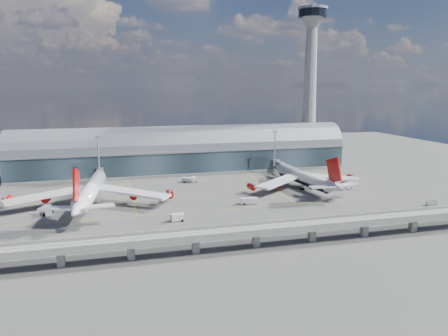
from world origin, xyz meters
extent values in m
plane|color=#474744|center=(0.00, 0.00, 0.00)|extent=(500.00, 500.00, 0.00)
cube|color=gold|center=(0.00, -10.00, 0.01)|extent=(200.00, 0.25, 0.01)
cube|color=gold|center=(0.00, 20.00, 0.01)|extent=(200.00, 0.25, 0.01)
cube|color=gold|center=(0.00, 50.00, 0.01)|extent=(200.00, 0.25, 0.01)
cube|color=gold|center=(-35.00, 30.00, 0.01)|extent=(0.25, 80.00, 0.01)
cube|color=gold|center=(35.00, 30.00, 0.01)|extent=(0.25, 80.00, 0.01)
cube|color=#1F2D35|center=(0.00, 78.00, 7.00)|extent=(200.00, 28.00, 14.00)
cylinder|color=slate|center=(0.00, 78.00, 14.00)|extent=(200.00, 28.00, 28.00)
cube|color=gray|center=(0.00, 64.00, 14.00)|extent=(200.00, 1.00, 1.20)
cube|color=gray|center=(0.00, 78.00, 0.60)|extent=(200.00, 30.00, 1.20)
cube|color=gray|center=(85.00, 83.00, 4.00)|extent=(18.00, 18.00, 8.00)
cone|color=gray|center=(85.00, 83.00, 45.00)|extent=(10.00, 10.00, 90.00)
cone|color=gray|center=(85.00, 83.00, 92.00)|extent=(16.00, 16.00, 8.00)
cylinder|color=black|center=(85.00, 83.00, 97.00)|extent=(18.00, 18.00, 5.00)
cylinder|color=slate|center=(85.00, 83.00, 100.00)|extent=(19.00, 19.00, 1.50)
cylinder|color=gray|center=(85.00, 83.00, 101.50)|extent=(2.40, 2.40, 3.00)
cube|color=gray|center=(0.00, -55.00, 5.50)|extent=(220.00, 8.50, 1.20)
cube|color=gray|center=(0.00, -59.00, 6.60)|extent=(220.00, 0.40, 1.20)
cube|color=gray|center=(0.00, -51.00, 6.60)|extent=(220.00, 0.40, 1.20)
cube|color=gray|center=(0.00, -56.50, 6.15)|extent=(220.00, 0.12, 0.12)
cube|color=gray|center=(0.00, -53.50, 6.15)|extent=(220.00, 0.12, 0.12)
cube|color=gray|center=(-60.00, -55.00, 2.50)|extent=(2.20, 2.20, 5.00)
cube|color=gray|center=(-40.00, -55.00, 2.50)|extent=(2.20, 2.20, 5.00)
cube|color=gray|center=(-20.00, -55.00, 2.50)|extent=(2.20, 2.20, 5.00)
cube|color=gray|center=(0.00, -55.00, 2.50)|extent=(2.20, 2.20, 5.00)
cube|color=gray|center=(20.00, -55.00, 2.50)|extent=(2.20, 2.20, 5.00)
cube|color=gray|center=(40.00, -55.00, 2.50)|extent=(2.20, 2.20, 5.00)
cube|color=gray|center=(60.00, -55.00, 2.50)|extent=(2.20, 2.20, 5.00)
cylinder|color=gray|center=(-50.00, 55.00, 12.50)|extent=(0.70, 0.70, 25.00)
cube|color=gray|center=(-50.00, 55.00, 25.20)|extent=(3.00, 0.40, 1.00)
cylinder|color=gray|center=(50.00, 55.00, 12.50)|extent=(0.70, 0.70, 25.00)
cube|color=gray|center=(50.00, 55.00, 25.20)|extent=(3.00, 0.40, 1.00)
cylinder|color=white|center=(-53.38, 11.74, 6.63)|extent=(13.49, 57.14, 6.84)
cone|color=white|center=(-49.66, 43.09, 6.63)|extent=(7.81, 9.30, 6.84)
cone|color=white|center=(-57.36, -21.73, 7.49)|extent=(8.31, 13.55, 6.84)
cube|color=#9F0906|center=(-56.98, -18.55, 15.94)|extent=(2.25, 12.79, 14.16)
cube|color=white|center=(-71.41, 11.73, 5.78)|extent=(35.24, 20.46, 2.77)
cube|color=white|center=(-35.86, 7.51, 5.78)|extent=(33.21, 26.70, 2.77)
cylinder|color=#9F0906|center=(-71.82, 13.93, 3.85)|extent=(4.03, 5.71, 3.42)
cylinder|color=#9F0906|center=(-87.62, 15.81, 3.85)|extent=(4.03, 5.71, 3.42)
cylinder|color=#9F0906|center=(-34.95, 9.55, 3.85)|extent=(4.03, 5.71, 3.42)
cylinder|color=#9F0906|center=(-19.14, 7.68, 3.85)|extent=(4.03, 5.71, 3.42)
cylinder|color=gray|center=(-51.02, 31.60, 1.60)|extent=(0.53, 0.53, 3.21)
cylinder|color=gray|center=(-57.29, 7.90, 1.60)|extent=(0.64, 0.64, 3.21)
cylinder|color=gray|center=(-50.49, 7.09, 1.60)|extent=(0.64, 0.64, 3.21)
cylinder|color=black|center=(-57.29, 7.90, 0.59)|extent=(2.53, 1.87, 1.60)
cylinder|color=black|center=(-50.49, 7.09, 0.59)|extent=(2.53, 1.87, 1.60)
cylinder|color=white|center=(50.99, 17.37, 5.75)|extent=(10.72, 47.44, 5.65)
cone|color=white|center=(48.12, 43.69, 5.75)|extent=(6.46, 8.36, 5.65)
cone|color=white|center=(54.07, -10.88, 6.53)|extent=(6.88, 12.23, 5.65)
cube|color=#9F0906|center=(53.75, -7.97, 13.93)|extent=(1.94, 11.65, 12.90)
cube|color=white|center=(36.03, 13.78, 4.97)|extent=(28.68, 22.97, 2.41)
cube|color=white|center=(66.36, 17.09, 4.97)|extent=(30.17, 18.14, 2.41)
cylinder|color=black|center=(50.99, 17.37, 4.19)|extent=(9.36, 42.54, 4.80)
cylinder|color=#9F0906|center=(35.26, 15.66, 3.21)|extent=(3.63, 5.18, 3.12)
cylinder|color=#9F0906|center=(21.78, 14.19, 3.21)|extent=(3.63, 5.18, 3.12)
cylinder|color=#9F0906|center=(66.71, 19.09, 3.21)|extent=(3.63, 5.18, 3.12)
cylinder|color=#9F0906|center=(80.19, 20.56, 3.21)|extent=(3.63, 5.18, 3.12)
cylinder|color=gray|center=(49.19, 33.88, 1.46)|extent=(0.49, 0.49, 2.92)
cylinder|color=gray|center=(48.31, 13.16, 1.46)|extent=(0.58, 0.58, 2.92)
cylinder|color=gray|center=(54.51, 13.84, 1.46)|extent=(0.58, 0.58, 2.92)
cylinder|color=black|center=(48.31, 13.16, 0.54)|extent=(2.29, 1.68, 1.46)
cylinder|color=black|center=(54.51, 13.84, 0.54)|extent=(2.29, 1.68, 1.46)
cube|color=gray|center=(-49.88, 52.00, 5.20)|extent=(3.00, 24.00, 3.00)
cube|color=gray|center=(-49.88, 40.00, 5.20)|extent=(3.60, 3.60, 3.40)
cylinder|color=gray|center=(-49.88, 64.00, 5.20)|extent=(4.40, 4.40, 4.00)
cylinder|color=gray|center=(-49.88, 40.00, 1.70)|extent=(0.50, 0.50, 3.40)
cylinder|color=black|center=(-49.88, 40.00, 0.35)|extent=(1.40, 0.80, 0.80)
cube|color=gray|center=(54.49, 50.00, 5.20)|extent=(3.00, 28.00, 3.00)
cube|color=gray|center=(54.49, 36.00, 5.20)|extent=(3.60, 3.60, 3.40)
cylinder|color=gray|center=(54.49, 64.00, 5.20)|extent=(4.40, 4.40, 4.00)
cylinder|color=gray|center=(54.49, 36.00, 1.70)|extent=(0.50, 0.50, 3.40)
cylinder|color=black|center=(54.49, 36.00, 0.35)|extent=(1.40, 0.80, 0.80)
cube|color=silver|center=(-69.85, 1.42, 1.75)|extent=(3.55, 7.94, 2.85)
cylinder|color=black|center=(-69.51, 3.85, 0.49)|extent=(2.85, 1.35, 0.99)
cylinder|color=black|center=(-70.18, -1.01, 0.49)|extent=(2.85, 1.35, 0.99)
cube|color=silver|center=(-20.37, -21.17, 1.62)|extent=(5.35, 3.02, 2.64)
cylinder|color=black|center=(-18.76, -21.39, 0.46)|extent=(1.26, 2.64, 0.91)
cylinder|color=black|center=(-21.98, -20.94, 0.46)|extent=(1.26, 2.64, 0.91)
cube|color=silver|center=(14.36, -4.76, 1.55)|extent=(7.98, 3.35, 2.52)
cylinder|color=black|center=(16.81, -4.39, 0.44)|extent=(1.22, 2.52, 0.87)
cylinder|color=black|center=(11.91, -5.13, 0.44)|extent=(1.22, 2.52, 0.87)
cube|color=silver|center=(71.89, 10.65, 1.77)|extent=(3.58, 6.95, 2.87)
cylinder|color=black|center=(71.54, 12.74, 0.50)|extent=(2.89, 1.43, 0.99)
cylinder|color=black|center=(72.23, 8.55, 0.50)|extent=(2.89, 1.43, 0.99)
cube|color=silver|center=(-0.80, 45.51, 1.54)|extent=(3.19, 5.19, 2.51)
cylinder|color=black|center=(-1.13, 47.02, 0.43)|extent=(2.54, 1.36, 0.87)
cylinder|color=black|center=(-0.47, 44.00, 0.43)|extent=(2.54, 1.36, 0.87)
cube|color=silver|center=(-4.20, 46.43, 1.39)|extent=(5.32, 4.81, 2.26)
cylinder|color=black|center=(-2.89, 47.47, 0.39)|extent=(1.96, 2.19, 0.78)
cylinder|color=black|center=(-5.51, 45.40, 0.39)|extent=(1.96, 2.19, 0.78)
cube|color=gray|center=(18.14, -40.22, 0.21)|extent=(2.37, 1.94, 0.26)
cube|color=#B2B2B7|center=(18.14, -40.22, 0.90)|extent=(2.02, 1.75, 1.28)
cube|color=gray|center=(20.25, -39.52, 0.21)|extent=(2.37, 1.94, 0.26)
cube|color=#B2B2B7|center=(20.25, -39.52, 0.90)|extent=(2.02, 1.75, 1.28)
cube|color=gray|center=(22.35, -38.82, 0.21)|extent=(2.37, 1.94, 0.26)
cube|color=#B2B2B7|center=(22.35, -38.82, 0.90)|extent=(2.02, 1.75, 1.28)
cube|color=gray|center=(24.45, -38.12, 0.21)|extent=(2.37, 1.94, 0.26)
cube|color=#B2B2B7|center=(24.45, -38.12, 0.90)|extent=(2.02, 1.75, 1.28)
cube|color=gray|center=(-14.75, -39.85, 0.22)|extent=(2.45, 1.96, 0.27)
cube|color=#B2B2B7|center=(-14.75, -39.85, 0.93)|extent=(2.08, 1.78, 1.33)
cube|color=gray|center=(-12.53, -39.20, 0.22)|extent=(2.45, 1.96, 0.27)
cube|color=#B2B2B7|center=(-12.53, -39.20, 0.93)|extent=(2.08, 1.78, 1.33)
cube|color=gray|center=(-10.31, -38.56, 0.22)|extent=(2.45, 1.96, 0.27)
cube|color=#B2B2B7|center=(-10.31, -38.56, 0.93)|extent=(2.08, 1.78, 1.33)
cube|color=gray|center=(90.00, -27.73, 0.28)|extent=(2.98, 2.22, 0.34)
cube|color=#B2B2B7|center=(90.00, -27.73, 1.19)|extent=(2.51, 2.04, 1.70)
cube|color=gray|center=(92.91, -27.27, 0.28)|extent=(2.98, 2.22, 0.34)
cube|color=#B2B2B7|center=(92.91, -27.27, 1.19)|extent=(2.51, 2.04, 1.70)
camera|label=1|loc=(-45.48, -182.87, 51.88)|focal=35.00mm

